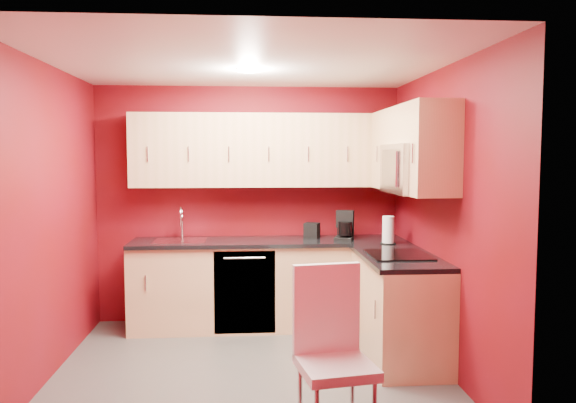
{
  "coord_description": "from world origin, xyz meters",
  "views": [
    {
      "loc": [
        -0.03,
        -4.51,
        1.77
      ],
      "look_at": [
        0.35,
        0.55,
        1.36
      ],
      "focal_mm": 35.0,
      "sensor_mm": 36.0,
      "label": 1
    }
  ],
  "objects": [
    {
      "name": "countertop_back",
      "position": [
        0.2,
        1.19,
        0.89
      ],
      "size": [
        2.8,
        0.63,
        0.04
      ],
      "primitive_type": "cube",
      "color": "black",
      "rests_on": "base_cabinets_back"
    },
    {
      "name": "dining_chair",
      "position": [
        0.51,
        -1.2,
        0.54
      ],
      "size": [
        0.51,
        0.52,
        1.08
      ],
      "primitive_type": null,
      "rotation": [
        0.0,
        0.0,
        0.16
      ],
      "color": "silver",
      "rests_on": "floor"
    },
    {
      "name": "downlight",
      "position": [
        0.0,
        0.3,
        2.48
      ],
      "size": [
        0.2,
        0.2,
        0.01
      ],
      "primitive_type": "cylinder",
      "color": "white",
      "rests_on": "ceiling"
    },
    {
      "name": "ceiling",
      "position": [
        0.0,
        0.0,
        2.5
      ],
      "size": [
        3.2,
        3.2,
        0.0
      ],
      "primitive_type": "plane",
      "rotation": [
        3.14,
        0.0,
        0.0
      ],
      "color": "white",
      "rests_on": "wall_back"
    },
    {
      "name": "floor",
      "position": [
        0.0,
        0.0,
        0.0
      ],
      "size": [
        3.2,
        3.2,
        0.0
      ],
      "primitive_type": "plane",
      "color": "#474442",
      "rests_on": "ground"
    },
    {
      "name": "upper_cabinets_back",
      "position": [
        0.2,
        1.32,
        1.83
      ],
      "size": [
        2.8,
        0.35,
        0.75
      ],
      "primitive_type": "cube",
      "color": "#DBAB7C",
      "rests_on": "wall_back"
    },
    {
      "name": "cooktop",
      "position": [
        1.28,
        0.2,
        0.92
      ],
      "size": [
        0.5,
        0.55,
        0.01
      ],
      "primitive_type": "cube",
      "color": "black",
      "rests_on": "countertop_right"
    },
    {
      "name": "wall_right",
      "position": [
        1.6,
        0.0,
        1.25
      ],
      "size": [
        0.0,
        3.0,
        3.0
      ],
      "primitive_type": "plane",
      "rotation": [
        1.57,
        0.0,
        -1.57
      ],
      "color": "maroon",
      "rests_on": "floor"
    },
    {
      "name": "paper_towel",
      "position": [
        1.36,
        0.85,
        1.05
      ],
      "size": [
        0.19,
        0.19,
        0.27
      ],
      "primitive_type": null,
      "rotation": [
        0.0,
        0.0,
        0.24
      ],
      "color": "white",
      "rests_on": "countertop_right"
    },
    {
      "name": "napkin_holder",
      "position": [
        0.66,
        1.29,
        0.99
      ],
      "size": [
        0.19,
        0.19,
        0.16
      ],
      "primitive_type": null,
      "rotation": [
        0.0,
        0.0,
        -0.38
      ],
      "color": "black",
      "rests_on": "countertop_back"
    },
    {
      "name": "wall_left",
      "position": [
        -1.6,
        0.0,
        1.25
      ],
      "size": [
        0.0,
        3.0,
        3.0
      ],
      "primitive_type": "plane",
      "rotation": [
        1.57,
        0.0,
        1.57
      ],
      "color": "maroon",
      "rests_on": "floor"
    },
    {
      "name": "wall_front",
      "position": [
        0.0,
        -1.5,
        1.25
      ],
      "size": [
        3.2,
        0.0,
        3.2
      ],
      "primitive_type": "plane",
      "rotation": [
        -1.57,
        0.0,
        0.0
      ],
      "color": "maroon",
      "rests_on": "floor"
    },
    {
      "name": "upper_cabinets_right",
      "position": [
        1.42,
        0.44,
        1.89
      ],
      "size": [
        0.35,
        1.55,
        0.75
      ],
      "color": "#DBAB7C",
      "rests_on": "wall_right"
    },
    {
      "name": "base_cabinets_back",
      "position": [
        0.2,
        1.2,
        0.43
      ],
      "size": [
        2.8,
        0.6,
        0.87
      ],
      "primitive_type": "cube",
      "color": "#EFBF88",
      "rests_on": "floor"
    },
    {
      "name": "wall_back",
      "position": [
        0.0,
        1.5,
        1.25
      ],
      "size": [
        3.2,
        0.0,
        3.2
      ],
      "primitive_type": "plane",
      "rotation": [
        1.57,
        0.0,
        0.0
      ],
      "color": "maroon",
      "rests_on": "floor"
    },
    {
      "name": "base_cabinets_right",
      "position": [
        1.3,
        0.25,
        0.43
      ],
      "size": [
        0.6,
        1.3,
        0.87
      ],
      "primitive_type": "cube",
      "color": "#EFBF88",
      "rests_on": "floor"
    },
    {
      "name": "dishwasher_front",
      "position": [
        -0.05,
        0.91,
        0.43
      ],
      "size": [
        0.6,
        0.02,
        0.82
      ],
      "primitive_type": "cube",
      "color": "black",
      "rests_on": "base_cabinets_back"
    },
    {
      "name": "coffee_maker",
      "position": [
        0.97,
        1.14,
        1.06
      ],
      "size": [
        0.24,
        0.28,
        0.3
      ],
      "primitive_type": null,
      "rotation": [
        0.0,
        0.0,
        -0.33
      ],
      "color": "black",
      "rests_on": "countertop_back"
    },
    {
      "name": "microwave",
      "position": [
        1.39,
        0.2,
        1.66
      ],
      "size": [
        0.42,
        0.76,
        0.42
      ],
      "color": "silver",
      "rests_on": "upper_cabinets_right"
    },
    {
      "name": "sink",
      "position": [
        -0.7,
        1.2,
        0.94
      ],
      "size": [
        0.52,
        0.42,
        0.35
      ],
      "color": "silver",
      "rests_on": "countertop_back"
    },
    {
      "name": "countertop_right",
      "position": [
        1.29,
        0.23,
        0.89
      ],
      "size": [
        0.63,
        1.27,
        0.04
      ],
      "primitive_type": "cube",
      "color": "black",
      "rests_on": "base_cabinets_right"
    }
  ]
}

